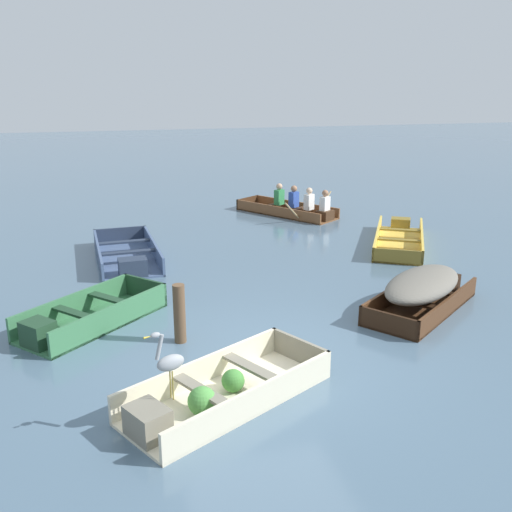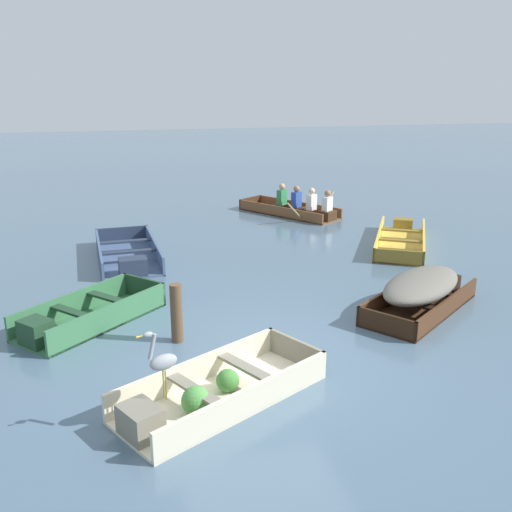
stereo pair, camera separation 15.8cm
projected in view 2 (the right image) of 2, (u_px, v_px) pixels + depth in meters
ground_plane at (269, 358)px, 8.04m from camera, size 80.00×80.00×0.00m
dinghy_cream_foreground at (213, 393)px, 6.85m from camera, size 2.84×2.19×0.38m
skiff_green_near_moored at (85, 316)px, 9.07m from camera, size 2.45×2.35×0.42m
skiff_yellow_mid_moored at (401, 239)px, 13.65m from camera, size 2.52×3.30×0.33m
skiff_dark_varnish_far_moored at (422, 289)px, 9.62m from camera, size 2.65×2.32×0.67m
skiff_slate_blue_outer_moored at (128, 255)px, 12.33m from camera, size 1.38×2.87×0.39m
rowboat_wooden_brown_with_crew at (296, 208)px, 16.48m from camera, size 2.65×3.08×0.88m
heron_on_dinghy at (162, 360)px, 6.16m from camera, size 0.45×0.24×0.84m
mooring_post at (176, 313)px, 8.43m from camera, size 0.18×0.18×0.91m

